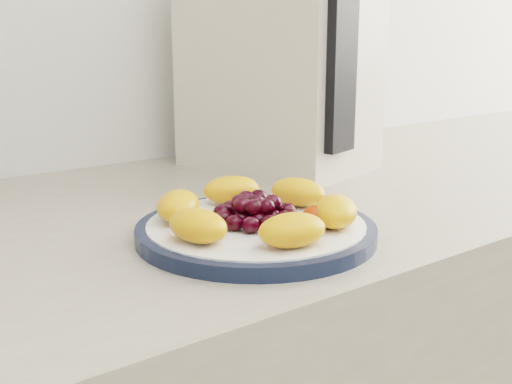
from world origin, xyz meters
TOP-DOWN VIEW (x-y plane):
  - plate_rim at (0.02, 1.06)m, footprint 0.25×0.25m
  - plate_face at (0.02, 1.06)m, footprint 0.23×0.23m
  - appliance_body at (0.27, 1.33)m, footprint 0.25×0.31m
  - appliance_panel at (0.26, 1.18)m, footprint 0.06×0.03m
  - fruit_plate at (0.03, 1.06)m, footprint 0.22×0.22m

SIDE VIEW (x-z plane):
  - plate_rim at x=0.02m, z-range 0.90..0.91m
  - plate_face at x=0.02m, z-range 0.90..0.92m
  - fruit_plate at x=0.03m, z-range 0.92..0.95m
  - appliance_body at x=0.27m, z-range 0.90..1.23m
  - appliance_panel at x=0.26m, z-range 0.95..1.20m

